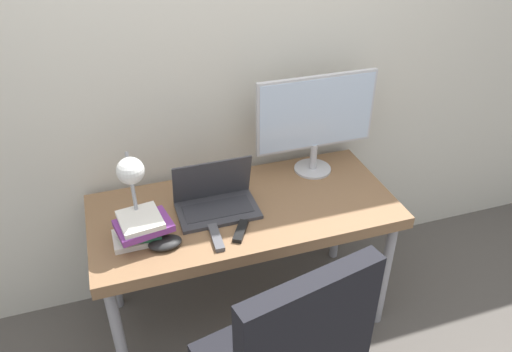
# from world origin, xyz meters

# --- Properties ---
(wall_back) EXTENTS (8.00, 0.05, 2.60)m
(wall_back) POSITION_xyz_m (0.00, 0.72, 1.30)
(wall_back) COLOR beige
(wall_back) RESTS_ON ground_plane
(desk) EXTENTS (1.43, 0.66, 0.72)m
(desk) POSITION_xyz_m (0.00, 0.33, 0.65)
(desk) COLOR brown
(desk) RESTS_ON ground_plane
(laptop) EXTENTS (0.37, 0.23, 0.24)m
(laptop) POSITION_xyz_m (-0.13, 0.35, 0.77)
(laptop) COLOR #38383D
(laptop) RESTS_ON desk
(monitor) EXTENTS (0.62, 0.19, 0.52)m
(monitor) POSITION_xyz_m (0.43, 0.53, 1.02)
(monitor) COLOR #B7B7BC
(monitor) RESTS_ON desk
(desk_lamp) EXTENTS (0.11, 0.26, 0.40)m
(desk_lamp) POSITION_xyz_m (-0.49, 0.26, 1.03)
(desk_lamp) COLOR #4C4C51
(desk_lamp) RESTS_ON desk
(book_stack) EXTENTS (0.26, 0.21, 0.12)m
(book_stack) POSITION_xyz_m (-0.48, 0.23, 0.78)
(book_stack) COLOR silver
(book_stack) RESTS_ON desk
(tv_remote) EXTENTS (0.11, 0.14, 0.02)m
(tv_remote) POSITION_xyz_m (-0.07, 0.14, 0.73)
(tv_remote) COLOR black
(tv_remote) RESTS_ON desk
(media_remote) EXTENTS (0.05, 0.17, 0.02)m
(media_remote) POSITION_xyz_m (-0.18, 0.14, 0.73)
(media_remote) COLOR #4C4C51
(media_remote) RESTS_ON desk
(game_controller) EXTENTS (0.14, 0.10, 0.04)m
(game_controller) POSITION_xyz_m (-0.40, 0.16, 0.74)
(game_controller) COLOR black
(game_controller) RESTS_ON desk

